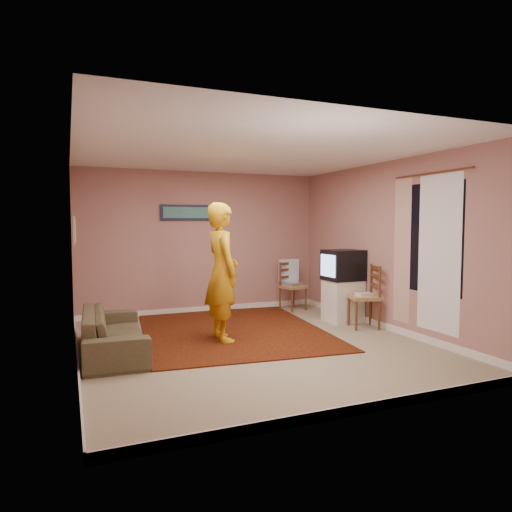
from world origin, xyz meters
name	(u,v)px	position (x,y,z in m)	size (l,w,h in m)	color
ground	(253,344)	(0.00, 0.00, 0.00)	(5.00, 5.00, 0.00)	gray
wall_back	(202,242)	(0.00, 2.50, 1.30)	(4.50, 0.02, 2.60)	#A3756B
wall_front	(365,265)	(0.00, -2.50, 1.30)	(4.50, 0.02, 2.60)	#A3756B
wall_left	(74,254)	(-2.25, 0.00, 1.30)	(0.02, 5.00, 2.60)	#A3756B
wall_right	(389,246)	(2.25, 0.00, 1.30)	(0.02, 5.00, 2.60)	#A3756B
ceiling	(253,152)	(0.00, 0.00, 2.60)	(4.50, 5.00, 0.02)	white
baseboard_back	(203,309)	(0.00, 2.49, 0.05)	(4.50, 0.02, 0.10)	white
baseboard_front	(361,409)	(0.00, -2.49, 0.05)	(4.50, 0.02, 0.10)	white
baseboard_left	(77,359)	(-2.24, 0.00, 0.05)	(0.02, 5.00, 0.10)	white
baseboard_right	(386,327)	(2.24, 0.00, 0.05)	(0.02, 5.00, 0.10)	white
window	(432,238)	(2.24, -0.90, 1.45)	(0.01, 1.10, 1.50)	black
curtain_sheer	(439,254)	(2.23, -1.05, 1.25)	(0.01, 0.75, 2.10)	white
curtain_floral	(402,251)	(2.21, -0.35, 1.25)	(0.01, 0.35, 2.10)	beige
curtain_rod	(431,173)	(2.20, -0.90, 2.32)	(0.02, 0.02, 1.40)	brown
picture_back	(187,213)	(-0.30, 2.47, 1.85)	(0.95, 0.04, 0.28)	#15183B
picture_left	(74,230)	(-2.22, 1.60, 1.55)	(0.04, 0.38, 0.42)	tan
area_rug	(233,330)	(0.00, 0.85, 0.01)	(2.66, 3.33, 0.02)	black
tv_cabinet	(343,301)	(1.95, 0.78, 0.35)	(0.55, 0.50, 0.70)	white
crt_tv	(343,265)	(1.94, 0.78, 0.96)	(0.60, 0.53, 0.51)	black
chair_a	(293,281)	(1.64, 2.01, 0.56)	(0.51, 0.50, 0.50)	tan
dvd_player	(293,284)	(1.64, 2.01, 0.50)	(0.35, 0.25, 0.06)	#BCBCC1
blue_throw	(289,270)	(1.64, 2.20, 0.74)	(0.42, 0.05, 0.44)	#88A9DF
chair_b	(364,290)	(2.00, 0.26, 0.61)	(0.54, 0.55, 0.54)	tan
game_console	(364,294)	(2.00, 0.26, 0.53)	(0.23, 0.17, 0.05)	silver
sofa	(114,332)	(-1.80, 0.29, 0.28)	(1.89, 0.74, 0.55)	brown
person	(222,272)	(-0.33, 0.35, 0.97)	(0.71, 0.46, 1.94)	orange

